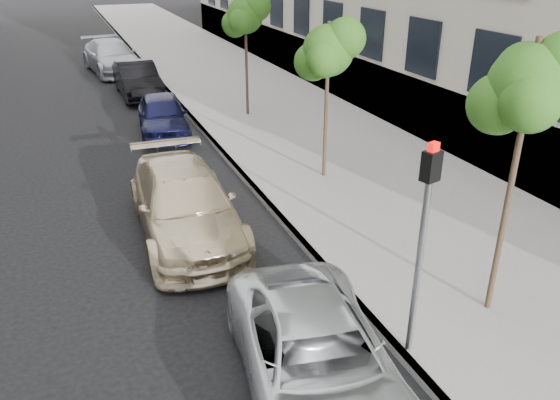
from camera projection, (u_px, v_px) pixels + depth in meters
sidewalk at (210, 67)px, 28.84m from camera, size 6.40×72.00×0.14m
curb at (150, 71)px, 27.79m from camera, size 0.15×72.00×0.14m
tree_near at (531, 86)px, 7.88m from camera, size 1.60×1.40×4.66m
tree_mid at (329, 50)px, 13.57m from camera, size 1.65×1.45×4.16m
tree_far at (246, 15)px, 18.97m from camera, size 1.63×1.43×4.34m
signal_pole at (423, 230)px, 7.62m from camera, size 0.28×0.24×3.38m
minivan at (317, 359)px, 7.59m from camera, size 2.74×4.73×1.24m
suv at (185, 204)px, 11.91m from camera, size 2.26×5.13×1.47m
sedan_blue at (163, 115)px, 18.39m from camera, size 2.03×4.11×1.35m
sedan_black at (137, 79)px, 23.11m from camera, size 1.62×4.40×1.44m
sedan_rear at (112, 57)px, 27.55m from camera, size 2.85×5.64×1.57m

